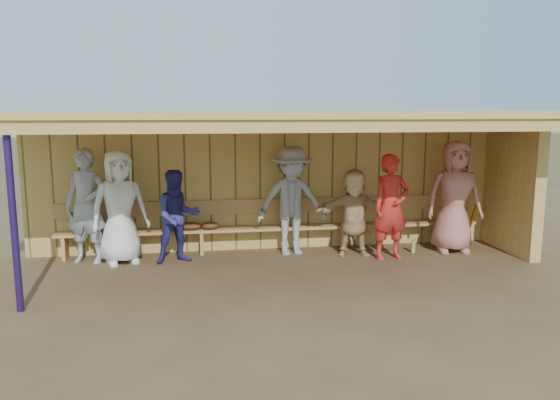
# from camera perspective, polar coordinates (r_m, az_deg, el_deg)

# --- Properties ---
(ground) EXTENTS (90.00, 90.00, 0.00)m
(ground) POSITION_cam_1_polar(r_m,az_deg,el_deg) (8.89, 0.34, -7.06)
(ground) COLOR brown
(ground) RESTS_ON ground
(player_a) EXTENTS (0.80, 0.63, 1.91)m
(player_a) POSITION_cam_1_polar(r_m,az_deg,el_deg) (9.53, -19.58, -0.60)
(player_a) COLOR #9C9EA5
(player_a) RESTS_ON ground
(player_b) EXTENTS (1.07, 0.89, 1.88)m
(player_b) POSITION_cam_1_polar(r_m,az_deg,el_deg) (9.32, -16.40, -0.74)
(player_b) COLOR white
(player_b) RESTS_ON ground
(player_c) EXTENTS (0.88, 0.77, 1.55)m
(player_c) POSITION_cam_1_polar(r_m,az_deg,el_deg) (9.18, -10.66, -1.70)
(player_c) COLOR navy
(player_c) RESTS_ON ground
(player_e) EXTENTS (1.28, 0.80, 1.90)m
(player_e) POSITION_cam_1_polar(r_m,az_deg,el_deg) (9.50, 1.22, -0.09)
(player_e) COLOR #94959C
(player_e) RESTS_ON ground
(player_f) EXTENTS (1.46, 0.65, 1.52)m
(player_f) POSITION_cam_1_polar(r_m,az_deg,el_deg) (9.53, 7.74, -1.30)
(player_f) COLOR #D7B079
(player_f) RESTS_ON ground
(player_g) EXTENTS (0.72, 0.54, 1.79)m
(player_g) POSITION_cam_1_polar(r_m,az_deg,el_deg) (9.40, 11.50, -0.72)
(player_g) COLOR red
(player_g) RESTS_ON ground
(player_h) EXTENTS (1.06, 0.77, 1.99)m
(player_h) POSITION_cam_1_polar(r_m,az_deg,el_deg) (10.14, 17.77, 0.33)
(player_h) COLOR #BD726A
(player_h) RESTS_ON ground
(dugout_structure) EXTENTS (8.80, 3.20, 2.50)m
(dugout_structure) POSITION_cam_1_polar(r_m,az_deg,el_deg) (9.30, 2.06, 4.32)
(dugout_structure) COLOR tan
(dugout_structure) RESTS_ON ground
(bench) EXTENTS (7.60, 0.34, 0.93)m
(bench) POSITION_cam_1_polar(r_m,az_deg,el_deg) (9.83, -0.68, -2.28)
(bench) COLOR tan
(bench) RESTS_ON ground
(dugout_equipment) EXTENTS (5.38, 0.62, 0.80)m
(dugout_equipment) POSITION_cam_1_polar(r_m,az_deg,el_deg) (9.65, -3.78, -2.75)
(dugout_equipment) COLOR orange
(dugout_equipment) RESTS_ON ground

